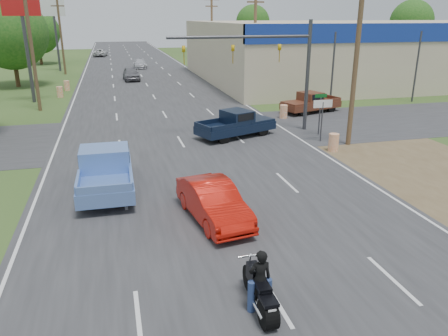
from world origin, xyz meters
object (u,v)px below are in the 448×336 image
object	(u,v)px
red_convertible	(213,202)
distant_car_silver	(140,64)
rider	(260,283)
navy_pickup	(237,123)
distant_car_white	(100,53)
blue_pickup	(106,168)
brown_pickup	(310,102)
motorcycle	(260,294)
distant_car_grey	(131,74)

from	to	relation	value
red_convertible	distant_car_silver	distance (m)	51.73
red_convertible	rider	world-z (taller)	rider
distant_car_silver	navy_pickup	bearing A→B (deg)	-85.60
red_convertible	distant_car_white	xyz separation A→B (m)	(-4.83, 73.69, -0.05)
blue_pickup	distant_car_white	size ratio (longest dim) A/B	1.18
brown_pickup	distant_car_silver	distance (m)	36.46
red_convertible	navy_pickup	xyz separation A→B (m)	(4.15, 11.27, 0.12)
rider	distant_car_silver	size ratio (longest dim) A/B	0.38
motorcycle	rider	size ratio (longest dim) A/B	1.43
navy_pickup	distant_car_grey	size ratio (longest dim) A/B	1.21
brown_pickup	distant_car_silver	world-z (taller)	brown_pickup
red_convertible	motorcycle	size ratio (longest dim) A/B	1.88
motorcycle	rider	world-z (taller)	rider
red_convertible	distant_car_white	size ratio (longest dim) A/B	0.90
motorcycle	distant_car_silver	bearing A→B (deg)	88.94
blue_pickup	navy_pickup	world-z (taller)	blue_pickup
motorcycle	distant_car_grey	world-z (taller)	distant_car_grey
rider	distant_car_grey	bearing A→B (deg)	-88.85
brown_pickup	distant_car_grey	size ratio (longest dim) A/B	1.16
distant_car_silver	blue_pickup	bearing A→B (deg)	-95.83
motorcycle	distant_car_silver	size ratio (longest dim) A/B	0.55
rider	distant_car_white	xyz separation A→B (m)	(-4.77, 79.12, -0.14)
navy_pickup	brown_pickup	xyz separation A→B (m)	(7.52, 5.59, -0.04)
navy_pickup	distant_car_white	world-z (taller)	navy_pickup
navy_pickup	distant_car_white	bearing A→B (deg)	166.88
motorcycle	distant_car_white	size ratio (longest dim) A/B	0.48
red_convertible	rider	xyz separation A→B (m)	(-0.05, -5.43, 0.09)
rider	distant_car_silver	xyz separation A→B (m)	(1.06, 57.15, -0.20)
navy_pickup	distant_car_silver	world-z (taller)	navy_pickup
brown_pickup	distant_car_grey	xyz separation A→B (m)	(-12.60, 22.03, -0.05)
blue_pickup	navy_pickup	xyz separation A→B (m)	(7.96, 7.11, -0.12)
motorcycle	distant_car_white	bearing A→B (deg)	93.45
distant_car_grey	distant_car_white	size ratio (longest dim) A/B	0.92
distant_car_grey	distant_car_silver	bearing A→B (deg)	78.94
rider	distant_car_silver	distance (m)	57.16
distant_car_grey	motorcycle	bearing A→B (deg)	-91.30
red_convertible	navy_pickup	bearing A→B (deg)	60.68
red_convertible	distant_car_white	world-z (taller)	red_convertible
rider	distant_car_silver	world-z (taller)	rider
motorcycle	brown_pickup	world-z (taller)	brown_pickup
distant_car_grey	distant_car_silver	size ratio (longest dim) A/B	1.05
rider	motorcycle	bearing A→B (deg)	90.00
red_convertible	brown_pickup	size ratio (longest dim) A/B	0.85
rider	red_convertible	bearing A→B (deg)	-90.54
brown_pickup	distant_car_white	world-z (taller)	brown_pickup
distant_car_grey	distant_car_white	bearing A→B (deg)	93.93
distant_car_grey	rider	bearing A→B (deg)	-91.29
red_convertible	blue_pickup	distance (m)	5.65
red_convertible	blue_pickup	bearing A→B (deg)	123.41
red_convertible	motorcycle	distance (m)	5.50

